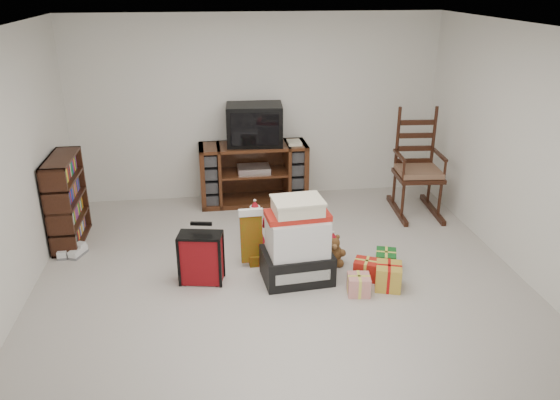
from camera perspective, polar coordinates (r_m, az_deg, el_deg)
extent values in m
cube|color=beige|center=(5.66, 0.16, -8.70)|extent=(5.00, 5.00, 0.01)
cube|color=white|center=(4.87, 0.19, 17.46)|extent=(5.00, 5.00, 0.01)
cube|color=silver|center=(7.52, -2.46, 9.54)|extent=(5.00, 0.01, 2.50)
cube|color=silver|center=(2.92, 7.03, -12.61)|extent=(5.00, 0.01, 2.50)
cube|color=silver|center=(5.41, -27.10, 1.88)|extent=(0.01, 5.00, 2.50)
cube|color=silver|center=(5.99, 24.67, 4.13)|extent=(0.01, 5.00, 2.50)
cube|color=#4F2816|center=(7.47, -2.78, 2.76)|extent=(1.45, 0.54, 0.83)
cube|color=silver|center=(7.42, -2.77, 3.24)|extent=(0.44, 0.32, 0.08)
cube|color=#361A0E|center=(6.75, -21.40, -0.04)|extent=(0.28, 0.85, 1.04)
cube|color=#361A0E|center=(7.31, 14.23, 2.47)|extent=(0.61, 0.59, 0.05)
cube|color=brown|center=(7.29, 14.28, 2.95)|extent=(0.56, 0.54, 0.07)
cube|color=#361A0E|center=(7.40, 13.88, 6.56)|extent=(0.48, 0.10, 0.87)
cube|color=#361A0E|center=(7.48, 13.89, -1.00)|extent=(0.64, 0.98, 0.07)
cube|color=black|center=(5.66, 1.78, -6.83)|extent=(0.74, 0.56, 0.31)
cube|color=silver|center=(5.50, 1.82, -3.67)|extent=(0.62, 0.50, 0.38)
cube|color=#B11E14|center=(5.41, 1.85, -1.59)|extent=(0.65, 0.39, 0.06)
cube|color=beige|center=(5.37, 1.86, -0.72)|extent=(0.50, 0.40, 0.12)
cube|color=maroon|center=(5.61, -8.23, -6.02)|extent=(0.45, 0.29, 0.55)
cube|color=black|center=(5.54, -8.42, -2.41)|extent=(0.22, 0.07, 0.03)
ellipsoid|color=brown|center=(6.00, 5.45, -5.58)|extent=(0.23, 0.19, 0.24)
sphere|color=brown|center=(5.92, 5.56, -4.50)|extent=(0.15, 0.15, 0.15)
cone|color=#A3111D|center=(6.09, 1.68, -4.39)|extent=(0.25, 0.25, 0.36)
sphere|color=#D9AB97|center=(5.99, 1.70, -2.48)|extent=(0.12, 0.12, 0.12)
cone|color=#A3111D|center=(5.95, 1.71, -1.67)|extent=(0.11, 0.11, 0.09)
cylinder|color=silver|center=(5.94, 3.09, -3.12)|extent=(0.02, 0.02, 0.11)
cone|color=#A3111D|center=(6.35, -2.59, -3.16)|extent=(0.26, 0.26, 0.37)
sphere|color=#D9AB97|center=(6.25, -2.63, -1.26)|extent=(0.13, 0.13, 0.13)
cone|color=#A3111D|center=(6.21, -2.64, -0.44)|extent=(0.11, 0.11, 0.09)
cylinder|color=silver|center=(6.19, -1.31, -1.88)|extent=(0.02, 0.02, 0.11)
cube|color=silver|center=(6.61, -21.71, -5.10)|extent=(0.12, 0.26, 0.09)
cube|color=silver|center=(6.57, -20.33, -5.06)|extent=(0.20, 0.28, 0.09)
cube|color=#B11E14|center=(5.71, 9.25, -7.31)|extent=(0.24, 0.24, 0.24)
cube|color=#186128|center=(5.95, 10.35, -6.07)|extent=(0.24, 0.24, 0.24)
cube|color=gold|center=(5.66, 11.92, -7.78)|extent=(0.24, 0.24, 0.24)
cube|color=silver|center=(5.43, 9.75, -9.01)|extent=(0.24, 0.24, 0.24)
cube|color=black|center=(7.31, -2.68, 7.91)|extent=(0.77, 0.57, 0.54)
cube|color=black|center=(7.06, -2.49, 7.38)|extent=(0.62, 0.07, 0.43)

